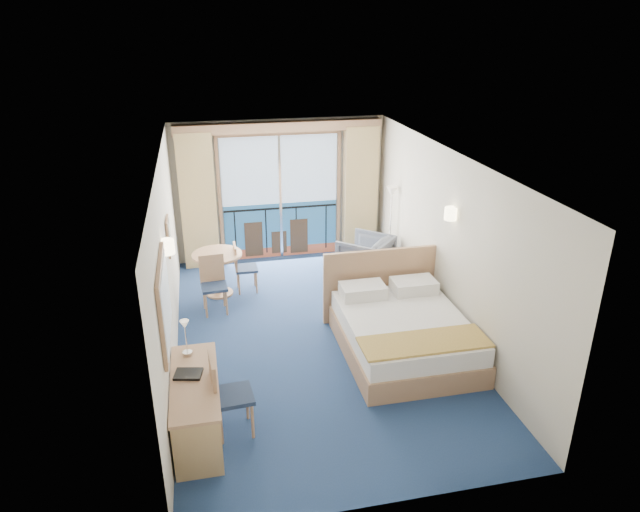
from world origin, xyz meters
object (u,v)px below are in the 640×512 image
at_px(desk_chair, 225,391).
at_px(table_chair_a, 242,265).
at_px(bed, 402,330).
at_px(desk, 197,427).
at_px(floor_lamp, 391,207).
at_px(table_chair_b, 213,280).
at_px(round_table, 218,263).
at_px(armchair, 365,257).
at_px(nightstand, 412,290).

xyz_separation_m(desk_chair, table_chair_a, (0.50, 3.66, -0.08)).
height_order(bed, desk_chair, bed).
relative_size(bed, desk, 1.44).
xyz_separation_m(floor_lamp, table_chair_b, (-3.29, -0.97, -0.70)).
xyz_separation_m(bed, round_table, (-2.45, 2.39, 0.25)).
bearing_deg(armchair, table_chair_b, -32.76).
bearing_deg(table_chair_a, nightstand, -112.39).
relative_size(round_table, table_chair_a, 0.97).
bearing_deg(desk_chair, armchair, -40.21).
distance_m(armchair, round_table, 2.66).
height_order(armchair, floor_lamp, floor_lamp).
height_order(nightstand, table_chair_a, table_chair_a).
bearing_deg(floor_lamp, armchair, -155.28).
bearing_deg(table_chair_a, bed, -139.93).
height_order(bed, table_chair_a, bed).
bearing_deg(table_chair_b, desk, -99.54).
distance_m(nightstand, table_chair_b, 3.25).
bearing_deg(round_table, table_chair_b, -99.85).
bearing_deg(nightstand, floor_lamp, 86.37).
xyz_separation_m(desk, table_chair_a, (0.83, 3.99, 0.09)).
bearing_deg(desk, bed, 28.67).
distance_m(floor_lamp, desk, 5.71).
bearing_deg(bed, round_table, 135.75).
xyz_separation_m(desk_chair, table_chair_b, (-0.00, 3.06, -0.05)).
bearing_deg(bed, table_chair_a, 130.09).
bearing_deg(desk_chair, round_table, -5.66).
relative_size(bed, desk_chair, 2.16).
xyz_separation_m(bed, nightstand, (0.65, 1.32, -0.07)).
relative_size(round_table, table_chair_b, 0.90).
bearing_deg(desk, armchair, 53.20).
height_order(desk_chair, round_table, desk_chair).
bearing_deg(table_chair_b, floor_lamp, 12.23).
bearing_deg(bed, floor_lamp, 75.09).
height_order(desk_chair, table_chair_a, desk_chair).
height_order(armchair, table_chair_b, table_chair_b).
bearing_deg(table_chair_b, round_table, 76.03).
distance_m(armchair, table_chair_b, 2.84).
bearing_deg(desk, nightstand, 39.38).
xyz_separation_m(bed, table_chair_b, (-2.55, 1.82, 0.20)).
bearing_deg(floor_lamp, nightstand, -93.63).
xyz_separation_m(floor_lamp, table_chair_a, (-2.78, -0.36, -0.73)).
xyz_separation_m(table_chair_a, table_chair_b, (-0.51, -0.61, 0.04)).
distance_m(round_table, table_chair_a, 0.42).
bearing_deg(table_chair_a, desk, 168.28).
xyz_separation_m(desk, round_table, (0.42, 3.95, 0.18)).
relative_size(bed, floor_lamp, 1.36).
bearing_deg(bed, desk_chair, -154.09).
relative_size(desk_chair, round_table, 1.21).
distance_m(nightstand, armchair, 1.30).
bearing_deg(desk, floor_lamp, 50.33).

